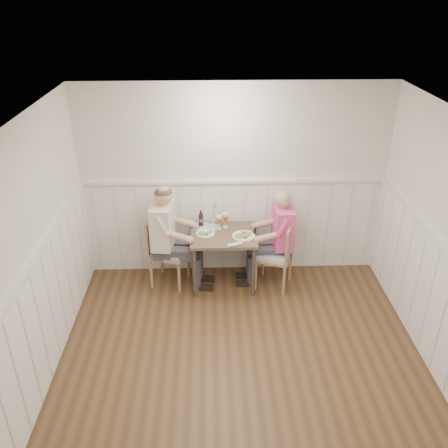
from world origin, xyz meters
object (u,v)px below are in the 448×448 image
dining_table (224,241)px  beer_bottle (201,219)px  diner_cream (168,244)px  man_in_pink (279,244)px  grass_vase (213,214)px  chair_right (278,253)px  chair_left (165,248)px

dining_table → beer_bottle: bearing=140.4°
diner_cream → beer_bottle: 0.55m
dining_table → man_in_pink: man_in_pink is taller
man_in_pink → diner_cream: size_ratio=0.94×
beer_bottle → grass_vase: (0.16, 0.05, 0.05)m
chair_right → diner_cream: (-1.44, 0.09, 0.10)m
chair_right → dining_table: bearing=173.5°
man_in_pink → chair_right: bearing=-98.9°
dining_table → beer_bottle: size_ratio=3.71×
man_in_pink → grass_vase: (-0.86, 0.26, 0.34)m
beer_bottle → grass_vase: grass_vase is taller
chair_right → man_in_pink: man_in_pink is taller
chair_right → man_in_pink: bearing=81.1°
diner_cream → beer_bottle: bearing=27.5°
beer_bottle → grass_vase: 0.18m
dining_table → chair_right: size_ratio=0.90×
dining_table → man_in_pink: bearing=2.3°
man_in_pink → chair_left: bearing=178.8°
dining_table → chair_right: chair_right is taller
diner_cream → chair_right: bearing=-3.7°
diner_cream → chair_left: bearing=132.8°
chair_right → beer_bottle: 1.11m
dining_table → chair_left: 0.79m
man_in_pink → diner_cream: 1.46m
chair_left → man_in_pink: bearing=-1.2°
dining_table → chair_right: (0.71, -0.08, -0.14)m
chair_left → grass_vase: bearing=19.1°
chair_right → beer_bottle: size_ratio=4.11×
man_in_pink → dining_table: bearing=-177.7°
dining_table → beer_bottle: beer_bottle is taller
diner_cream → man_in_pink: bearing=0.7°
beer_bottle → dining_table: bearing=-39.6°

